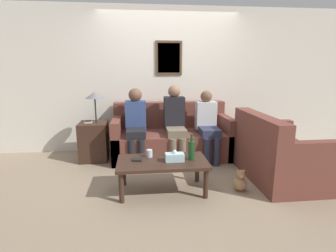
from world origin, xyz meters
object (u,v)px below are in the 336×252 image
couch_main (172,138)px  coffee_table (162,165)px  drinking_glass (149,153)px  person_left (136,122)px  couch_side (278,157)px  person_middle (175,120)px  teddy_bear (240,181)px  person_right (207,123)px  wine_bottle (191,150)px

couch_main → coffee_table: (-0.28, -1.34, 0.04)m
drinking_glass → person_left: bearing=99.9°
couch_side → coffee_table: 1.66m
coffee_table → person_middle: bearing=74.8°
couch_side → person_left: size_ratio=1.10×
coffee_table → person_left: size_ratio=0.93×
teddy_bear → couch_main: bearing=116.1°
couch_side → teddy_bear: bearing=114.8°
person_left → person_right: 1.19m
couch_main → person_left: bearing=-164.3°
coffee_table → drinking_glass: 0.24m
coffee_table → drinking_glass: drinking_glass is taller
person_right → drinking_glass: bearing=-136.3°
coffee_table → person_middle: size_ratio=0.89×
coffee_table → person_right: (0.86, 1.12, 0.27)m
wine_bottle → person_right: 1.23m
wine_bottle → teddy_bear: 0.75m
couch_main → person_right: (0.58, -0.22, 0.31)m
person_right → person_middle: bearing=175.4°
couch_main → drinking_glass: size_ratio=20.89×
couch_main → teddy_bear: bearing=-63.9°
person_right → couch_main: bearing=159.1°
teddy_bear → coffee_table: bearing=174.8°
person_middle → person_right: person_middle is taller
wine_bottle → person_middle: (-0.05, 1.17, 0.14)m
person_middle → person_right: (0.54, -0.04, -0.05)m
coffee_table → person_middle: 1.25m
couch_side → wine_bottle: size_ratio=3.90×
couch_side → wine_bottle: (-1.28, -0.22, 0.22)m
couch_main → person_left: 0.73m
couch_side → person_middle: (-1.33, 0.95, 0.36)m
couch_main → person_left: person_left is taller
couch_main → couch_side: (1.36, -1.13, 0.00)m
person_middle → drinking_glass: bearing=-115.0°
coffee_table → couch_main: bearing=78.1°
couch_side → person_middle: person_middle is taller
drinking_glass → person_middle: bearing=65.0°
couch_main → coffee_table: size_ratio=1.80×
coffee_table → person_right: 1.44m
teddy_bear → wine_bottle: bearing=172.1°
couch_main → person_right: person_right is taller
drinking_glass → person_middle: 1.14m
wine_bottle → couch_side: bearing=9.7°
person_left → person_middle: bearing=-0.4°
drinking_glass → couch_side: bearing=2.0°
person_middle → teddy_bear: size_ratio=4.51×
coffee_table → person_right: person_right is taller
wine_bottle → person_right: bearing=66.1°
person_left → person_right: (1.19, -0.05, -0.03)m
coffee_table → drinking_glass: size_ratio=11.62×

